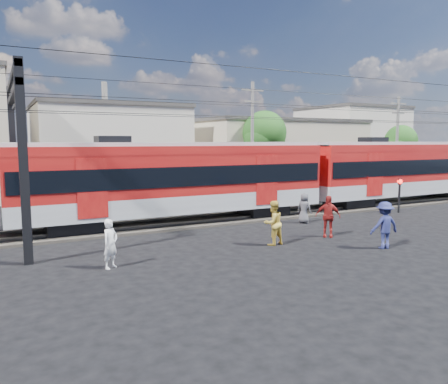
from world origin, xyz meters
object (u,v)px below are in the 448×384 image
at_px(commuter_train, 181,177).
at_px(car_silver, 391,181).
at_px(pedestrian_a, 110,244).
at_px(crossing_signal, 400,189).
at_px(pedestrian_c, 384,225).

height_order(commuter_train, car_silver, commuter_train).
bearing_deg(commuter_train, car_silver, 15.19).
xyz_separation_m(pedestrian_a, crossing_signal, (17.81, 3.49, 0.58)).
relative_size(pedestrian_c, car_silver, 0.43).
bearing_deg(commuter_train, pedestrian_c, -59.03).
height_order(pedestrian_a, car_silver, pedestrian_a).
bearing_deg(car_silver, pedestrian_c, 125.53).
bearing_deg(car_silver, commuter_train, 99.80).
bearing_deg(pedestrian_c, crossing_signal, -133.15).
distance_m(commuter_train, pedestrian_c, 10.14).
height_order(pedestrian_c, crossing_signal, crossing_signal).
relative_size(pedestrian_c, crossing_signal, 0.92).
bearing_deg(crossing_signal, pedestrian_a, -168.91).
xyz_separation_m(pedestrian_c, crossing_signal, (7.57, 5.79, 0.48)).
relative_size(car_silver, crossing_signal, 2.15).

